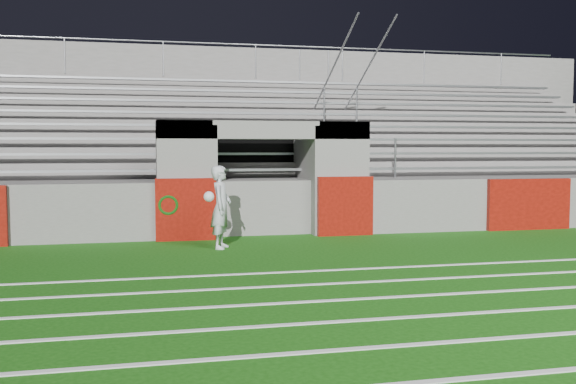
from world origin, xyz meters
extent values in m
plane|color=#15500D|center=(0.00, 0.00, 0.00)|extent=(90.00, 90.00, 0.00)
cube|color=white|center=(0.00, -6.00, 0.01)|extent=(28.00, 0.09, 0.01)
cube|color=white|center=(0.00, -5.00, 0.01)|extent=(28.00, 0.09, 0.01)
cube|color=white|center=(0.00, -4.00, 0.01)|extent=(28.00, 0.09, 0.01)
cube|color=white|center=(0.00, -3.00, 0.01)|extent=(28.00, 0.09, 0.01)
cube|color=white|center=(0.00, -2.00, 0.01)|extent=(28.00, 0.09, 0.01)
cube|color=white|center=(0.00, -1.00, 0.01)|extent=(28.00, 0.09, 0.01)
cube|color=slate|center=(7.70, 3.17, 0.62)|extent=(10.60, 0.35, 1.25)
cube|color=slate|center=(-1.80, 3.50, 1.30)|extent=(1.20, 1.00, 2.60)
cube|color=slate|center=(1.80, 3.50, 1.30)|extent=(1.20, 1.00, 2.60)
cube|color=black|center=(0.00, 5.20, 1.25)|extent=(2.60, 0.20, 2.50)
cube|color=slate|center=(-1.15, 4.10, 1.25)|extent=(0.10, 2.20, 2.50)
cube|color=slate|center=(1.15, 4.10, 1.25)|extent=(0.10, 2.20, 2.50)
cube|color=slate|center=(0.00, 3.50, 2.40)|extent=(4.80, 1.00, 0.40)
cube|color=slate|center=(0.00, 7.35, 1.15)|extent=(26.00, 8.00, 0.20)
cube|color=slate|center=(0.00, 7.35, 0.53)|extent=(26.00, 8.00, 1.05)
cube|color=#610E08|center=(-1.80, 2.94, 0.68)|extent=(1.30, 0.15, 1.35)
cube|color=#610E08|center=(1.80, 2.94, 0.68)|extent=(1.30, 0.15, 1.35)
cube|color=#610E08|center=(6.50, 2.94, 0.62)|extent=(2.20, 0.15, 1.25)
cube|color=#999CA1|center=(0.00, 4.43, 1.47)|extent=(23.00, 0.28, 0.06)
cube|color=slate|center=(0.00, 5.28, 1.44)|extent=(24.00, 0.75, 0.38)
cube|color=#999CA1|center=(0.00, 5.18, 1.85)|extent=(23.00, 0.28, 0.06)
cube|color=slate|center=(0.00, 6.03, 1.63)|extent=(24.00, 0.75, 0.76)
cube|color=#999CA1|center=(0.00, 5.93, 2.23)|extent=(23.00, 0.28, 0.06)
cube|color=slate|center=(0.00, 6.78, 1.82)|extent=(24.00, 0.75, 1.14)
cube|color=#999CA1|center=(0.00, 6.68, 2.61)|extent=(23.00, 0.28, 0.06)
cube|color=slate|center=(0.00, 7.53, 2.01)|extent=(24.00, 0.75, 1.52)
cube|color=#999CA1|center=(0.00, 7.43, 2.99)|extent=(23.00, 0.28, 0.06)
cube|color=slate|center=(0.00, 8.28, 2.20)|extent=(24.00, 0.75, 1.90)
cube|color=#999CA1|center=(0.00, 8.18, 3.37)|extent=(23.00, 0.28, 0.06)
cube|color=slate|center=(0.00, 9.03, 2.39)|extent=(24.00, 0.75, 2.28)
cube|color=#999CA1|center=(0.00, 8.93, 3.75)|extent=(23.00, 0.28, 0.06)
cube|color=slate|center=(0.00, 9.78, 2.58)|extent=(24.00, 0.75, 2.66)
cube|color=#999CA1|center=(0.00, 9.68, 4.13)|extent=(23.00, 0.28, 0.06)
cube|color=slate|center=(0.00, 10.45, 2.65)|extent=(26.00, 0.60, 5.29)
cylinder|color=#A5A8AD|center=(2.50, 4.15, 1.75)|extent=(0.05, 0.05, 1.00)
cylinder|color=#A5A8AD|center=(2.50, 7.15, 3.27)|extent=(0.05, 0.05, 1.00)
cylinder|color=#A5A8AD|center=(2.50, 10.15, 4.79)|extent=(0.05, 0.05, 1.00)
cylinder|color=#A5A8AD|center=(2.50, 7.15, 3.77)|extent=(0.05, 6.02, 3.08)
cylinder|color=#A5A8AD|center=(3.50, 4.15, 1.75)|extent=(0.05, 0.05, 1.00)
cylinder|color=#A5A8AD|center=(3.50, 7.15, 3.27)|extent=(0.05, 0.05, 1.00)
cylinder|color=#A5A8AD|center=(3.50, 10.15, 4.79)|extent=(0.05, 0.05, 1.00)
cylinder|color=#A5A8AD|center=(3.50, 7.15, 3.77)|extent=(0.05, 6.02, 3.08)
cylinder|color=#A5A8AD|center=(-5.00, 10.15, 4.84)|extent=(0.05, 0.05, 1.10)
cylinder|color=#A5A8AD|center=(-2.00, 10.15, 4.84)|extent=(0.05, 0.05, 1.10)
cylinder|color=#A5A8AD|center=(1.00, 10.15, 4.84)|extent=(0.05, 0.05, 1.10)
cylinder|color=#A5A8AD|center=(4.00, 10.15, 4.84)|extent=(0.05, 0.05, 1.10)
cylinder|color=#A5A8AD|center=(7.00, 10.15, 4.84)|extent=(0.05, 0.05, 1.10)
cylinder|color=#A5A8AD|center=(10.00, 10.15, 4.84)|extent=(0.05, 0.05, 1.10)
cylinder|color=#A5A8AD|center=(0.00, 10.15, 5.39)|extent=(24.00, 0.05, 0.05)
imported|color=silver|center=(-1.19, 1.70, 0.83)|extent=(0.57, 0.70, 1.65)
sphere|color=white|center=(-1.44, 1.59, 1.05)|extent=(0.21, 0.21, 0.21)
torus|color=#0B3818|center=(-2.18, 2.95, 0.83)|extent=(0.53, 0.10, 0.53)
torus|color=#0E430D|center=(-2.18, 2.90, 0.78)|extent=(0.45, 0.09, 0.45)
camera|label=1|loc=(-2.70, -10.96, 2.02)|focal=40.00mm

